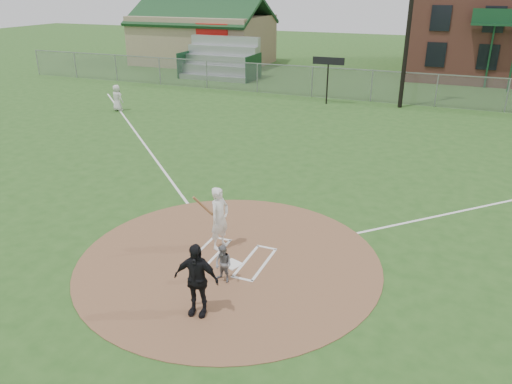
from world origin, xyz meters
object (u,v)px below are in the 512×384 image
at_px(umpire, 196,279).
at_px(batter_at_plate, 220,218).
at_px(home_plate, 232,264).
at_px(catcher, 223,264).
at_px(ondeck_player, 117,98).

relative_size(umpire, batter_at_plate, 0.97).
distance_m(home_plate, batter_at_plate, 1.41).
height_order(catcher, umpire, umpire).
height_order(home_plate, ondeck_player, ondeck_player).
bearing_deg(catcher, ondeck_player, 148.63).
height_order(umpire, ondeck_player, umpire).
bearing_deg(batter_at_plate, home_plate, -47.03).
xyz_separation_m(catcher, umpire, (0.02, -1.44, 0.40)).
bearing_deg(catcher, umpire, -74.56).
bearing_deg(catcher, home_plate, 114.61).
bearing_deg(home_plate, umpire, -86.01).
bearing_deg(home_plate, ondeck_player, 135.18).
bearing_deg(ondeck_player, home_plate, 145.69).
height_order(umpire, batter_at_plate, batter_at_plate).
distance_m(umpire, ondeck_player, 21.38).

